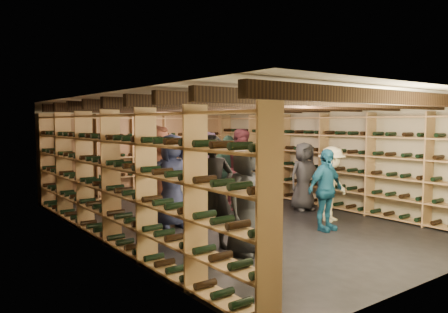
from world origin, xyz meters
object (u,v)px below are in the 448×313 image
crate_stack_left (156,204)px  person_5 (158,172)px  person_1 (214,192)px  person_4 (326,190)px  person_8 (243,170)px  person_12 (304,177)px  crate_loose (220,197)px  person_11 (208,170)px  person_3 (332,184)px  person_10 (227,171)px  person_6 (172,181)px  crate_stack_right (202,197)px  person_9 (187,179)px  person_0 (247,199)px

crate_stack_left → person_5: 0.73m
person_1 → person_4: 2.29m
person_8 → person_12: bearing=-45.7°
crate_loose → person_11: bearing=-140.4°
person_4 → person_8: (-0.02, 2.31, 0.16)m
person_11 → person_3: bearing=-86.9°
crate_stack_left → person_10: person_10 is taller
crate_stack_left → person_1: bearing=-98.3°
crate_stack_left → person_6: 1.18m
person_12 → person_11: bearing=149.4°
person_1 → person_6: person_1 is taller
crate_stack_left → person_10: 1.93m
crate_stack_right → person_1: 3.29m
person_8 → person_11: (-0.58, 0.55, -0.02)m
crate_stack_right → person_5: (-1.30, -0.38, 0.70)m
person_6 → person_10: (2.02, 0.99, -0.04)m
person_12 → person_1: bearing=-149.9°
person_3 → person_6: size_ratio=0.85×
crate_stack_left → crate_loose: (2.12, 0.69, -0.17)m
crate_stack_left → person_9: person_9 is taller
person_4 → person_11: 2.92m
crate_loose → person_9: (-1.55, -0.98, 0.67)m
person_1 → person_4: bearing=3.7°
person_1 → person_11: size_ratio=1.00×
crate_stack_left → crate_loose: size_ratio=1.03×
person_8 → person_10: 0.56m
crate_stack_right → person_12: size_ratio=0.35×
person_4 → crate_stack_left: bearing=122.3°
crate_stack_left → person_4: (1.90, -2.86, 0.48)m
crate_loose → person_12: size_ratio=0.33×
crate_loose → person_5: (-2.18, -0.89, 0.87)m
person_9 → person_5: bearing=152.5°
crate_loose → person_3: bearing=-81.9°
person_5 → person_8: size_ratio=1.05×
person_9 → person_0: bearing=-123.7°
person_0 → person_9: size_ratio=1.09×
person_4 → person_8: size_ratio=0.82×
person_8 → person_9: bearing=161.5°
crate_loose → person_0: person_0 is taller
person_10 → person_1: bearing=-131.7°
crate_loose → person_4: bearing=-93.7°
crate_stack_left → person_9: (0.57, -0.29, 0.50)m
person_10 → crate_loose: bearing=66.5°
crate_stack_left → crate_stack_right: size_ratio=0.97×
person_8 → person_12: (1.05, -0.83, -0.15)m
person_9 → person_12: person_9 is taller
person_3 → person_8: 2.02m
person_1 → person_5: bearing=92.2°
person_9 → person_10: bearing=-6.4°
person_0 → person_12: person_0 is taller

